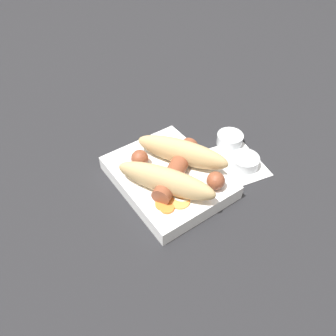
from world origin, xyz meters
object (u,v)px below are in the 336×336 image
food_tray (168,177)px  condiment_cup_near (245,162)px  condiment_cup_far (230,140)px  bread_roll (174,166)px  sausage (176,169)px

food_tray → condiment_cup_near: size_ratio=3.92×
condiment_cup_far → food_tray: bearing=95.7°
food_tray → condiment_cup_far: size_ratio=3.92×
bread_roll → condiment_cup_far: 0.18m
sausage → bread_roll: bearing=57.3°
condiment_cup_near → condiment_cup_far: same height
food_tray → condiment_cup_far: (0.02, -0.17, -0.00)m
food_tray → condiment_cup_far: 0.17m
bread_roll → condiment_cup_far: (0.03, -0.17, -0.04)m
sausage → food_tray: bearing=23.4°
sausage → condiment_cup_near: size_ratio=2.82×
bread_roll → food_tray: bearing=13.6°
food_tray → condiment_cup_near: 0.16m
bread_roll → sausage: bread_roll is taller
bread_roll → condiment_cup_near: (-0.04, -0.15, -0.04)m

